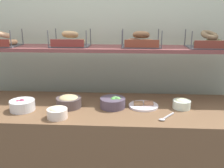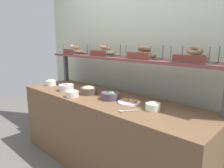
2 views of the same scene
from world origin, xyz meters
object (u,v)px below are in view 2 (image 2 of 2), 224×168
(bowl_scallion_spread, at_px, (153,106))
(bagel_basket_sesame, at_px, (75,51))
(bowl_potato_salad, at_px, (72,93))
(bowl_egg_salad, at_px, (51,82))
(bowl_veggie_mix, at_px, (110,96))
(bowl_beet_salad, at_px, (66,87))
(bagel_basket_everything, at_px, (144,54))
(bagel_basket_plain, at_px, (105,52))
(bowl_hummus, at_px, (89,90))
(serving_plate_white, at_px, (129,102))
(bagel_basket_poppy, at_px, (194,57))
(serving_spoon_near_plate, at_px, (125,111))

(bowl_scallion_spread, relative_size, bagel_basket_sesame, 0.49)
(bowl_potato_salad, height_order, bagel_basket_sesame, bagel_basket_sesame)
(bowl_scallion_spread, distance_m, bowl_egg_salad, 1.61)
(bowl_veggie_mix, bearing_deg, bowl_beet_salad, -171.58)
(bagel_basket_everything, bearing_deg, bagel_basket_sesame, -178.60)
(bagel_basket_sesame, distance_m, bagel_basket_everything, 1.17)
(bowl_scallion_spread, bearing_deg, bagel_basket_plain, 163.13)
(bowl_potato_salad, bearing_deg, bowl_hummus, 81.30)
(bowl_egg_salad, bearing_deg, bagel_basket_sesame, 67.50)
(bowl_egg_salad, bearing_deg, serving_plate_white, 4.24)
(bowl_beet_salad, height_order, bowl_veggie_mix, same)
(bagel_basket_sesame, bearing_deg, bowl_potato_salad, -40.06)
(serving_plate_white, relative_size, bagel_basket_sesame, 0.84)
(bowl_egg_salad, height_order, bowl_veggie_mix, bowl_egg_salad)
(bowl_hummus, xyz_separation_m, bowl_scallion_spread, (0.86, 0.03, -0.01))
(bowl_egg_salad, bearing_deg, bagel_basket_plain, 26.88)
(bowl_scallion_spread, xyz_separation_m, bagel_basket_poppy, (0.23, 0.25, 0.44))
(bowl_beet_salad, relative_size, bowl_egg_salad, 1.40)
(bowl_egg_salad, relative_size, serving_plate_white, 0.57)
(bowl_beet_salad, distance_m, bowl_scallion_spread, 1.20)
(bowl_beet_salad, relative_size, bagel_basket_plain, 0.58)
(bowl_hummus, bearing_deg, bowl_scallion_spread, 2.18)
(serving_spoon_near_plate, bearing_deg, bowl_veggie_mix, 152.13)
(bowl_veggie_mix, bearing_deg, bagel_basket_poppy, 19.58)
(bowl_veggie_mix, distance_m, bagel_basket_everything, 0.57)
(bowl_potato_salad, relative_size, bagel_basket_sesame, 0.52)
(bowl_beet_salad, height_order, serving_plate_white, bowl_beet_salad)
(bowl_hummus, distance_m, bowl_veggie_mix, 0.34)
(bowl_potato_salad, xyz_separation_m, bagel_basket_poppy, (1.13, 0.49, 0.44))
(bagel_basket_poppy, bearing_deg, bagel_basket_plain, 178.83)
(bowl_beet_salad, bearing_deg, bagel_basket_sesame, 127.71)
(bowl_hummus, distance_m, serving_spoon_near_plate, 0.73)
(serving_spoon_near_plate, relative_size, bagel_basket_sesame, 0.54)
(bowl_scallion_spread, xyz_separation_m, bowl_potato_salad, (-0.90, -0.24, 0.00))
(bowl_scallion_spread, relative_size, bowl_potato_salad, 0.95)
(bowl_hummus, xyz_separation_m, bowl_potato_salad, (-0.03, -0.21, -0.01))
(bagel_basket_sesame, xyz_separation_m, bagel_basket_everything, (1.17, 0.03, 0.00))
(bowl_egg_salad, height_order, bagel_basket_sesame, bagel_basket_sesame)
(bowl_beet_salad, height_order, bagel_basket_plain, bagel_basket_plain)
(serving_spoon_near_plate, height_order, bagel_basket_poppy, bagel_basket_poppy)
(bowl_hummus, height_order, serving_plate_white, bowl_hummus)
(serving_plate_white, bearing_deg, bagel_basket_poppy, 24.65)
(bagel_basket_sesame, height_order, bagel_basket_everything, same)
(bowl_egg_salad, xyz_separation_m, bagel_basket_plain, (0.71, 0.36, 0.43))
(bowl_potato_salad, distance_m, serving_plate_white, 0.66)
(bowl_potato_salad, relative_size, bagel_basket_everything, 0.44)
(bowl_scallion_spread, distance_m, serving_spoon_near_plate, 0.26)
(bowl_potato_salad, distance_m, bagel_basket_sesame, 0.87)
(bowl_scallion_spread, bearing_deg, serving_plate_white, 177.66)
(bowl_egg_salad, relative_size, bagel_basket_poppy, 0.39)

